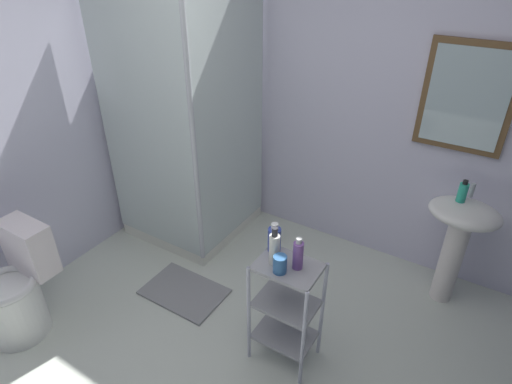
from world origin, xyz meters
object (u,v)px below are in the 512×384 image
(shower_stall, at_px, (193,187))
(shampoo_bottle_blue, at_px, (274,239))
(pedestal_sink, at_px, (459,233))
(conditioner_bottle_purple, at_px, (298,255))
(storage_cart, at_px, (286,305))
(lotion_bottle_white, at_px, (274,248))
(bath_mat, at_px, (184,292))
(rinse_cup, at_px, (280,264))
(toilet, at_px, (18,292))
(hand_soap_bottle, at_px, (463,192))

(shower_stall, height_order, shampoo_bottle_blue, shower_stall)
(pedestal_sink, bearing_deg, conditioner_bottle_purple, -123.57)
(pedestal_sink, relative_size, storage_cart, 1.09)
(lotion_bottle_white, distance_m, bath_mat, 1.17)
(storage_cart, height_order, rinse_cup, rinse_cup)
(shower_stall, bearing_deg, pedestal_sink, 8.57)
(pedestal_sink, distance_m, shampoo_bottle_blue, 1.35)
(conditioner_bottle_purple, bearing_deg, rinse_cup, -129.05)
(storage_cart, xyz_separation_m, rinse_cup, (-0.02, -0.07, 0.36))
(shower_stall, xyz_separation_m, storage_cart, (1.31, -0.76, -0.03))
(toilet, xyz_separation_m, shampoo_bottle_blue, (1.47, 0.79, 0.51))
(storage_cart, distance_m, lotion_bottle_white, 0.41)
(lotion_bottle_white, xyz_separation_m, shampoo_bottle_blue, (-0.06, 0.10, -0.02))
(pedestal_sink, bearing_deg, toilet, -142.88)
(shampoo_bottle_blue, distance_m, bath_mat, 1.12)
(storage_cart, relative_size, lotion_bottle_white, 3.12)
(shampoo_bottle_blue, height_order, bath_mat, shampoo_bottle_blue)
(shampoo_bottle_blue, bearing_deg, pedestal_sink, 48.14)
(hand_soap_bottle, height_order, bath_mat, hand_soap_bottle)
(shower_stall, height_order, lotion_bottle_white, shower_stall)
(toilet, height_order, rinse_cup, rinse_cup)
(hand_soap_bottle, height_order, lotion_bottle_white, lotion_bottle_white)
(toilet, height_order, shampoo_bottle_blue, shampoo_bottle_blue)
(pedestal_sink, height_order, storage_cart, pedestal_sink)
(toilet, height_order, storage_cart, toilet)
(storage_cart, height_order, shampoo_bottle_blue, shampoo_bottle_blue)
(shower_stall, distance_m, bath_mat, 0.91)
(shower_stall, xyz_separation_m, conditioner_bottle_purple, (1.36, -0.74, 0.37))
(pedestal_sink, height_order, shampoo_bottle_blue, shampoo_bottle_blue)
(toilet, distance_m, lotion_bottle_white, 1.76)
(pedestal_sink, relative_size, bath_mat, 1.35)
(hand_soap_bottle, xyz_separation_m, conditioner_bottle_purple, (-0.65, -1.08, -0.05))
(rinse_cup, distance_m, bath_mat, 1.19)
(hand_soap_bottle, bearing_deg, toilet, -141.96)
(conditioner_bottle_purple, bearing_deg, shampoo_bottle_blue, 160.06)
(storage_cart, relative_size, rinse_cup, 7.04)
(pedestal_sink, relative_size, conditioner_bottle_purple, 4.07)
(rinse_cup, bearing_deg, storage_cart, 76.25)
(shower_stall, relative_size, conditioner_bottle_purple, 10.04)
(shower_stall, bearing_deg, lotion_bottle_white, -32.15)
(pedestal_sink, bearing_deg, shower_stall, -171.43)
(storage_cart, relative_size, conditioner_bottle_purple, 3.72)
(shower_stall, xyz_separation_m, pedestal_sink, (2.06, 0.31, 0.12))
(conditioner_bottle_purple, height_order, bath_mat, conditioner_bottle_purple)
(conditioner_bottle_purple, distance_m, bath_mat, 1.26)
(toilet, bearing_deg, conditioner_bottle_purple, 23.72)
(shower_stall, height_order, conditioner_bottle_purple, shower_stall)
(hand_soap_bottle, relative_size, shampoo_bottle_blue, 0.85)
(toilet, bearing_deg, bath_mat, 48.83)
(shower_stall, distance_m, pedestal_sink, 2.09)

